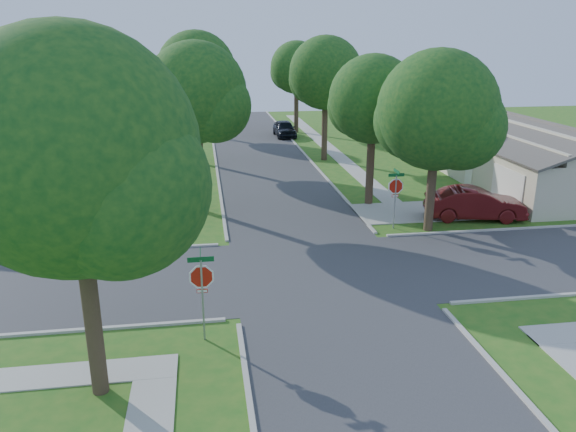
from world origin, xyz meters
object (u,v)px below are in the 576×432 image
at_px(tree_e_far, 297,70).
at_px(car_curb_east, 284,129).
at_px(tree_w_mid, 197,74).
at_px(tree_e_mid, 326,76).
at_px(house_ne_near, 535,164).
at_px(house_nw_far, 72,125).
at_px(car_driveway, 475,204).
at_px(stop_sign_ne, 396,189).
at_px(tree_w_far, 198,76).
at_px(car_curb_west, 214,117).
at_px(tree_w_near, 197,97).
at_px(house_ne_far, 425,122).
at_px(tree_sw_corner, 77,164).
at_px(house_nw_near, 13,167).
at_px(stop_sign_sw, 202,280).
at_px(tree_ne_corner, 438,116).
at_px(tree_e_near, 374,103).

relative_size(tree_e_far, car_curb_east, 1.96).
height_order(tree_e_far, tree_w_mid, tree_w_mid).
xyz_separation_m(tree_e_mid, house_ne_near, (11.23, -10.01, -4.74)).
height_order(house_nw_far, car_driveway, house_nw_far).
height_order(house_ne_near, car_curb_east, house_ne_near).
bearing_deg(stop_sign_ne, tree_w_far, 107.70).
bearing_deg(car_curb_east, tree_w_far, 162.51).
bearing_deg(house_nw_far, stop_sign_ne, -52.84).
bearing_deg(car_curb_west, car_curb_east, 129.88).
bearing_deg(house_ne_near, tree_w_near, -174.49).
bearing_deg(house_ne_near, car_curb_east, 121.65).
bearing_deg(tree_w_mid, house_ne_far, 21.17).
height_order(tree_w_far, tree_sw_corner, tree_sw_corner).
distance_m(tree_sw_corner, house_nw_near, 24.07).
height_order(stop_sign_sw, car_curb_east, stop_sign_sw).
bearing_deg(car_driveway, tree_w_far, 37.76).
distance_m(tree_e_far, house_ne_near, 25.99).
bearing_deg(car_driveway, house_nw_far, 55.34).
distance_m(tree_ne_corner, car_curb_west, 38.33).
distance_m(tree_w_mid, car_driveway, 21.63).
bearing_deg(car_driveway, tree_ne_corner, 125.16).
bearing_deg(tree_e_mid, house_ne_far, 35.42).
relative_size(tree_w_mid, car_driveway, 1.90).
distance_m(stop_sign_sw, car_curb_west, 45.75).
distance_m(tree_e_near, house_nw_far, 31.24).
distance_m(car_driveway, car_curb_west, 37.65).
height_order(house_ne_near, house_nw_far, same).
bearing_deg(house_ne_far, house_nw_far, 174.64).
relative_size(house_ne_near, car_driveway, 2.71).
height_order(stop_sign_ne, house_nw_far, house_nw_far).
distance_m(tree_w_near, house_nw_far, 26.05).
bearing_deg(car_driveway, house_ne_near, -38.83).
distance_m(tree_w_far, house_ne_far, 21.61).
relative_size(tree_w_far, car_driveway, 1.60).
bearing_deg(house_ne_far, tree_ne_corner, -111.23).
height_order(tree_e_mid, car_curb_west, tree_e_mid).
distance_m(stop_sign_ne, house_nw_far, 34.26).
relative_size(tree_e_far, house_ne_near, 0.64).
distance_m(tree_w_near, house_ne_near, 21.24).
bearing_deg(tree_w_mid, house_nw_far, 135.93).
bearing_deg(car_driveway, tree_sw_corner, 138.32).
xyz_separation_m(stop_sign_ne, tree_e_mid, (0.06, 16.31, 4.22)).
bearing_deg(house_nw_near, tree_e_near, -16.11).
distance_m(tree_sw_corner, tree_ne_corner, 17.78).
distance_m(tree_w_mid, tree_sw_corner, 28.14).
bearing_deg(house_ne_near, tree_sw_corner, -142.48).
height_order(tree_w_mid, tree_sw_corner, tree_w_mid).
xyz_separation_m(tree_w_near, car_curb_west, (1.44, 32.00, -5.36)).
distance_m(stop_sign_ne, tree_w_mid, 19.31).
distance_m(tree_w_near, house_nw_near, 13.63).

